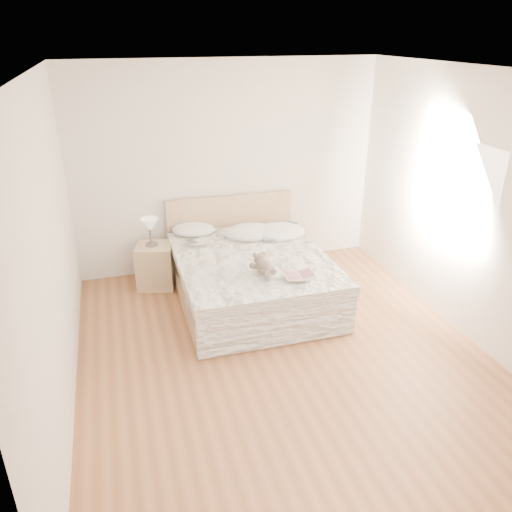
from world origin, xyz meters
name	(u,v)px	position (x,y,z in m)	size (l,w,h in m)	color
floor	(282,353)	(0.00, 0.00, 0.00)	(4.00, 4.50, 0.00)	brown
ceiling	(290,71)	(0.00, 0.00, 2.70)	(4.00, 4.50, 0.00)	white
wall_back	(228,169)	(0.00, 2.25, 1.35)	(4.00, 0.02, 2.70)	white
wall_front	(432,383)	(0.00, -2.25, 1.35)	(4.00, 0.02, 2.70)	white
wall_left	(51,255)	(-2.00, 0.00, 1.35)	(0.02, 4.50, 2.70)	white
wall_right	(473,209)	(2.00, 0.00, 1.35)	(0.02, 4.50, 2.70)	white
window	(454,191)	(1.99, 0.30, 1.45)	(0.02, 1.30, 1.10)	white
bed	(250,275)	(0.00, 1.19, 0.31)	(1.72, 2.14, 1.00)	tan
nightstand	(156,266)	(-1.06, 1.84, 0.28)	(0.45, 0.40, 0.56)	tan
table_lamp	(150,226)	(-1.09, 1.85, 0.81)	(0.29, 0.29, 0.35)	#4E4A44
pillow_left	(193,230)	(-0.53, 2.03, 0.64)	(0.55, 0.39, 0.17)	white
pillow_middle	(250,232)	(0.15, 1.73, 0.64)	(0.67, 0.47, 0.20)	white
pillow_right	(279,232)	(0.51, 1.63, 0.64)	(0.67, 0.47, 0.20)	white
blouse	(273,232)	(0.43, 1.68, 0.63)	(0.55, 0.59, 0.02)	navy
photo_book	(197,242)	(-0.55, 1.63, 0.63)	(0.28, 0.19, 0.02)	white
childrens_book	(299,276)	(0.32, 0.42, 0.63)	(0.34, 0.23, 0.02)	beige
teddy_bear	(264,271)	(-0.01, 0.59, 0.65)	(0.22, 0.32, 0.17)	#695B4F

